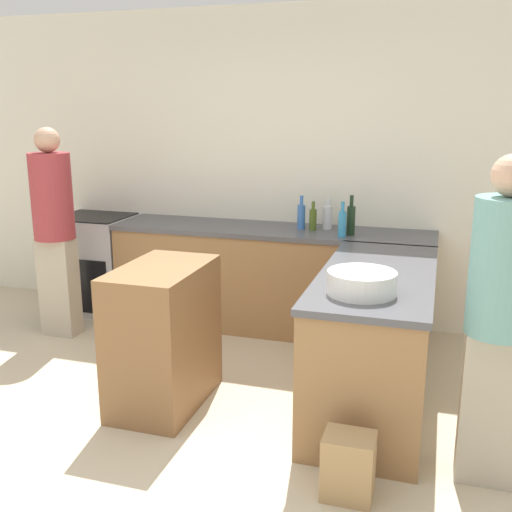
% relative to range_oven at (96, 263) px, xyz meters
% --- Properties ---
extents(ground_plane, '(14.00, 14.00, 0.00)m').
position_rel_range_oven_xyz_m(ground_plane, '(1.71, -2.12, -0.44)').
color(ground_plane, beige).
extents(wall_back, '(8.00, 0.06, 2.70)m').
position_rel_range_oven_xyz_m(wall_back, '(1.71, 0.34, 0.91)').
color(wall_back, silver).
rests_on(wall_back, ground_plane).
extents(counter_back, '(2.71, 0.64, 0.88)m').
position_rel_range_oven_xyz_m(counter_back, '(1.71, 0.00, -0.00)').
color(counter_back, olive).
rests_on(counter_back, ground_plane).
extents(counter_peninsula, '(0.69, 1.67, 0.88)m').
position_rel_range_oven_xyz_m(counter_peninsula, '(2.72, -1.12, -0.00)').
color(counter_peninsula, olive).
rests_on(counter_peninsula, ground_plane).
extents(range_oven, '(0.70, 0.62, 0.89)m').
position_rel_range_oven_xyz_m(range_oven, '(0.00, 0.00, 0.00)').
color(range_oven, '#ADADB2').
rests_on(range_oven, ground_plane).
extents(island_table, '(0.49, 0.80, 0.91)m').
position_rel_range_oven_xyz_m(island_table, '(1.43, -1.51, 0.01)').
color(island_table, brown).
rests_on(island_table, ground_plane).
extents(mixing_bowl, '(0.38, 0.38, 0.13)m').
position_rel_range_oven_xyz_m(mixing_bowl, '(2.68, -1.60, 0.50)').
color(mixing_bowl, white).
rests_on(mixing_bowl, counter_peninsula).
extents(dish_soap_bottle, '(0.06, 0.06, 0.28)m').
position_rel_range_oven_xyz_m(dish_soap_bottle, '(2.33, -0.17, 0.55)').
color(dish_soap_bottle, '#338CBF').
rests_on(dish_soap_bottle, counter_back).
extents(water_bottle_blue, '(0.07, 0.07, 0.28)m').
position_rel_range_oven_xyz_m(water_bottle_blue, '(1.96, 0.05, 0.55)').
color(water_bottle_blue, '#386BB7').
rests_on(water_bottle_blue, counter_back).
extents(olive_oil_bottle, '(0.06, 0.06, 0.24)m').
position_rel_range_oven_xyz_m(olive_oil_bottle, '(2.06, 0.02, 0.53)').
color(olive_oil_bottle, '#475B1E').
rests_on(olive_oil_bottle, counter_back).
extents(vinegar_bottle_clear, '(0.08, 0.08, 0.26)m').
position_rel_range_oven_xyz_m(vinegar_bottle_clear, '(2.17, 0.11, 0.54)').
color(vinegar_bottle_clear, silver).
rests_on(vinegar_bottle_clear, counter_back).
extents(wine_bottle_dark, '(0.07, 0.07, 0.32)m').
position_rel_range_oven_xyz_m(wine_bottle_dark, '(2.39, -0.08, 0.56)').
color(wine_bottle_dark, black).
rests_on(wine_bottle_dark, counter_back).
extents(person_by_range, '(0.33, 0.33, 1.72)m').
position_rel_range_oven_xyz_m(person_by_range, '(0.07, -0.67, 0.49)').
color(person_by_range, '#ADA38E').
rests_on(person_by_range, ground_plane).
extents(person_at_peninsula, '(0.31, 0.31, 1.67)m').
position_rel_range_oven_xyz_m(person_at_peninsula, '(3.36, -1.79, 0.47)').
color(person_at_peninsula, '#ADA38E').
rests_on(person_at_peninsula, ground_plane).
extents(paper_bag, '(0.25, 0.20, 0.33)m').
position_rel_range_oven_xyz_m(paper_bag, '(2.72, -2.14, -0.28)').
color(paper_bag, '#A88456').
rests_on(paper_bag, ground_plane).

